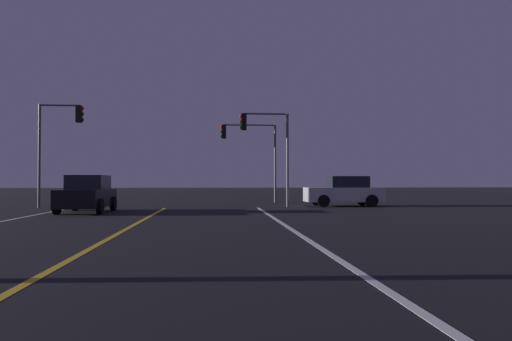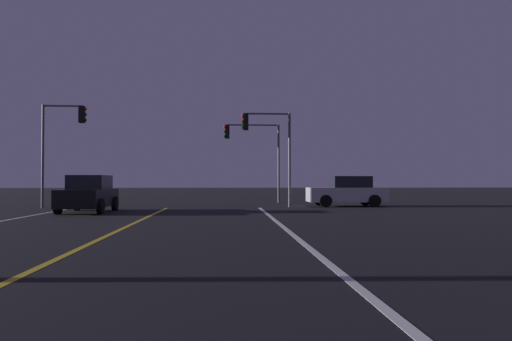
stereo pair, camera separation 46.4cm
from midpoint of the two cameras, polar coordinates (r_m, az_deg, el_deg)
lane_edge_right at (r=9.26m, az=8.03°, el=-10.17°), size 0.16×33.65×0.01m
lane_center_divider at (r=9.49m, az=-22.76°, el=-9.87°), size 0.16×33.65×0.01m
car_oncoming at (r=23.48m, az=-19.77°, el=-2.66°), size 2.02×4.30×1.70m
car_crossing_side at (r=27.83m, az=9.90°, el=-2.47°), size 4.30×2.02×1.70m
traffic_light_near_right at (r=26.47m, az=0.46°, el=3.95°), size 2.72×0.36×5.15m
traffic_light_near_left at (r=27.68m, az=-22.49°, el=4.23°), size 2.35×0.36×5.48m
traffic_light_far_right at (r=31.90m, az=-1.36°, el=3.18°), size 3.71×0.36×5.16m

